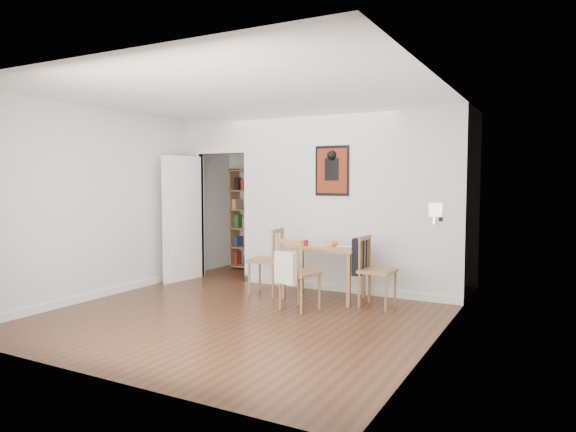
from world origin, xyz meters
The scene contains 15 objects.
ground centered at (0.00, 0.00, 0.00)m, with size 5.20×5.20×0.00m, color #4F2D19.
room_shell centered at (0.10, 1.34, 1.30)m, with size 5.20×5.20×5.20m.
dining_table centered at (0.49, 0.84, 0.64)m, with size 1.06×0.67×0.72m.
chair_left centered at (-0.35, 0.74, 0.47)m, with size 0.53×0.53×0.94m.
chair_right centered at (1.27, 0.73, 0.47)m, with size 0.53×0.47×0.91m.
chair_front centered at (0.47, 0.15, 0.46)m, with size 0.54×0.59×0.90m.
bookshelf centered at (-1.66, 2.40, 0.90)m, with size 0.77×0.31×1.83m.
fireplace centered at (2.16, 0.25, 0.62)m, with size 0.45×1.25×1.16m.
red_glass centered at (0.27, 0.74, 0.76)m, with size 0.06×0.06×0.08m, color maroon.
orange_fruit centered at (0.63, 0.90, 0.76)m, with size 0.08×0.08×0.08m, color #E05E0B.
placemat centered at (0.37, 0.95, 0.73)m, with size 0.41×0.31×0.00m, color beige.
notebook centered at (0.81, 0.92, 0.73)m, with size 0.27×0.20×0.01m, color silver.
mantel_lamp centered at (2.17, -0.08, 1.29)m, with size 0.14×0.14×0.22m.
ceramic_jar_a centered at (2.12, 0.34, 1.22)m, with size 0.10×0.10×0.12m, color black.
ceramic_jar_b centered at (2.07, 0.52, 1.22)m, with size 0.09×0.09×0.11m, color black.
Camera 1 is at (3.33, -5.48, 1.62)m, focal length 32.00 mm.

